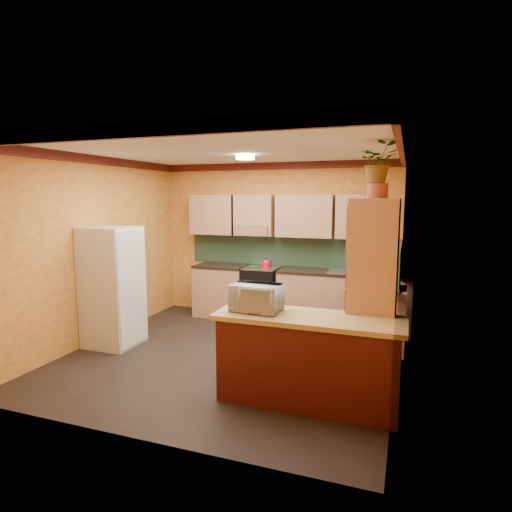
{
  "coord_description": "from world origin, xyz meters",
  "views": [
    {
      "loc": [
        2.18,
        -5.05,
        2.11
      ],
      "look_at": [
        0.21,
        0.45,
        1.31
      ],
      "focal_mm": 30.0,
      "sensor_mm": 36.0,
      "label": 1
    }
  ],
  "objects_px": {
    "stove": "(262,293)",
    "breakfast_bar": "(308,362)",
    "pantry": "(373,295)",
    "microwave": "(256,298)",
    "base_cabinets_back": "(297,297)",
    "fridge": "(112,287)"
  },
  "relations": [
    {
      "from": "breakfast_bar",
      "to": "microwave",
      "type": "relative_size",
      "value": 3.5
    },
    {
      "from": "stove",
      "to": "pantry",
      "type": "distance_m",
      "value": 2.97
    },
    {
      "from": "base_cabinets_back",
      "to": "stove",
      "type": "height_order",
      "value": "stove"
    },
    {
      "from": "stove",
      "to": "breakfast_bar",
      "type": "bearing_deg",
      "value": -62.34
    },
    {
      "from": "pantry",
      "to": "microwave",
      "type": "xyz_separation_m",
      "value": [
        -1.14,
        -0.64,
        0.02
      ]
    },
    {
      "from": "pantry",
      "to": "breakfast_bar",
      "type": "height_order",
      "value": "pantry"
    },
    {
      "from": "fridge",
      "to": "microwave",
      "type": "height_order",
      "value": "fridge"
    },
    {
      "from": "base_cabinets_back",
      "to": "stove",
      "type": "relative_size",
      "value": 4.01
    },
    {
      "from": "stove",
      "to": "pantry",
      "type": "bearing_deg",
      "value": -46.2
    },
    {
      "from": "stove",
      "to": "fridge",
      "type": "bearing_deg",
      "value": -129.32
    },
    {
      "from": "base_cabinets_back",
      "to": "breakfast_bar",
      "type": "bearing_deg",
      "value": -73.49
    },
    {
      "from": "microwave",
      "to": "fridge",
      "type": "bearing_deg",
      "value": 163.97
    },
    {
      "from": "pantry",
      "to": "microwave",
      "type": "relative_size",
      "value": 4.08
    },
    {
      "from": "stove",
      "to": "breakfast_bar",
      "type": "height_order",
      "value": "stove"
    },
    {
      "from": "base_cabinets_back",
      "to": "microwave",
      "type": "relative_size",
      "value": 7.1
    },
    {
      "from": "pantry",
      "to": "stove",
      "type": "bearing_deg",
      "value": 133.8
    },
    {
      "from": "breakfast_bar",
      "to": "base_cabinets_back",
      "type": "bearing_deg",
      "value": 106.51
    },
    {
      "from": "pantry",
      "to": "base_cabinets_back",
      "type": "bearing_deg",
      "value": 123.5
    },
    {
      "from": "base_cabinets_back",
      "to": "breakfast_bar",
      "type": "height_order",
      "value": "same"
    },
    {
      "from": "stove",
      "to": "breakfast_bar",
      "type": "distance_m",
      "value": 3.1
    },
    {
      "from": "base_cabinets_back",
      "to": "microwave",
      "type": "xyz_separation_m",
      "value": [
        0.26,
        -2.75,
        0.63
      ]
    },
    {
      "from": "breakfast_bar",
      "to": "fridge",
      "type": "bearing_deg",
      "value": 164.96
    }
  ]
}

